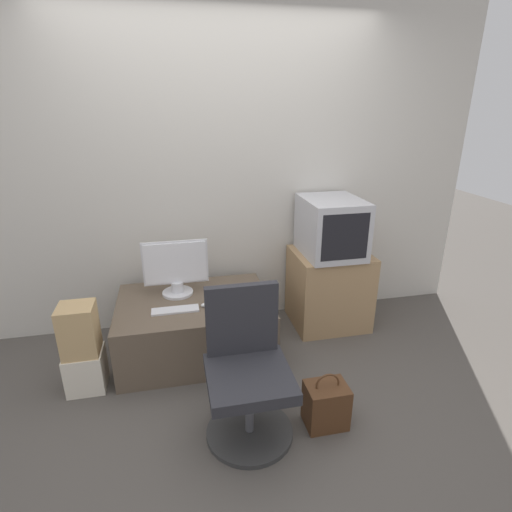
# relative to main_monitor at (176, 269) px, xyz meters

# --- Properties ---
(ground_plane) EXTENTS (12.00, 12.00, 0.00)m
(ground_plane) POSITION_rel_main_monitor_xyz_m (0.41, -0.93, -0.65)
(ground_plane) COLOR #4C4742
(wall_back) EXTENTS (4.40, 0.05, 2.60)m
(wall_back) POSITION_rel_main_monitor_xyz_m (0.41, 0.39, 0.65)
(wall_back) COLOR beige
(wall_back) RESTS_ON ground_plane
(desk) EXTENTS (1.13, 0.81, 0.44)m
(desk) POSITION_rel_main_monitor_xyz_m (0.11, -0.14, -0.43)
(desk) COLOR brown
(desk) RESTS_ON ground_plane
(side_stand) EXTENTS (0.62, 0.54, 0.66)m
(side_stand) POSITION_rel_main_monitor_xyz_m (1.28, 0.07, -0.32)
(side_stand) COLOR #A37F56
(side_stand) RESTS_ON ground_plane
(main_monitor) EXTENTS (0.49, 0.23, 0.43)m
(main_monitor) POSITION_rel_main_monitor_xyz_m (0.00, 0.00, 0.00)
(main_monitor) COLOR silver
(main_monitor) RESTS_ON desk
(keyboard) EXTENTS (0.33, 0.10, 0.01)m
(keyboard) POSITION_rel_main_monitor_xyz_m (-0.03, -0.28, -0.20)
(keyboard) COLOR silver
(keyboard) RESTS_ON desk
(mouse) EXTENTS (0.06, 0.04, 0.03)m
(mouse) POSITION_rel_main_monitor_xyz_m (0.19, -0.26, -0.19)
(mouse) COLOR silver
(mouse) RESTS_ON desk
(crt_tv) EXTENTS (0.45, 0.56, 0.46)m
(crt_tv) POSITION_rel_main_monitor_xyz_m (1.26, 0.05, 0.24)
(crt_tv) COLOR #B7B7BC
(crt_tv) RESTS_ON side_stand
(office_chair) EXTENTS (0.51, 0.51, 0.87)m
(office_chair) POSITION_rel_main_monitor_xyz_m (0.35, -1.00, -0.27)
(office_chair) COLOR #333333
(office_chair) RESTS_ON ground_plane
(cardboard_box_lower) EXTENTS (0.24, 0.23, 0.28)m
(cardboard_box_lower) POSITION_rel_main_monitor_xyz_m (-0.65, -0.42, -0.51)
(cardboard_box_lower) COLOR beige
(cardboard_box_lower) RESTS_ON ground_plane
(cardboard_box_upper) EXTENTS (0.23, 0.21, 0.34)m
(cardboard_box_upper) POSITION_rel_main_monitor_xyz_m (-0.65, -0.42, -0.20)
(cardboard_box_upper) COLOR tan
(cardboard_box_upper) RESTS_ON cardboard_box_lower
(handbag) EXTENTS (0.25, 0.19, 0.36)m
(handbag) POSITION_rel_main_monitor_xyz_m (0.82, -1.08, -0.51)
(handbag) COLOR #4C2D19
(handbag) RESTS_ON ground_plane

